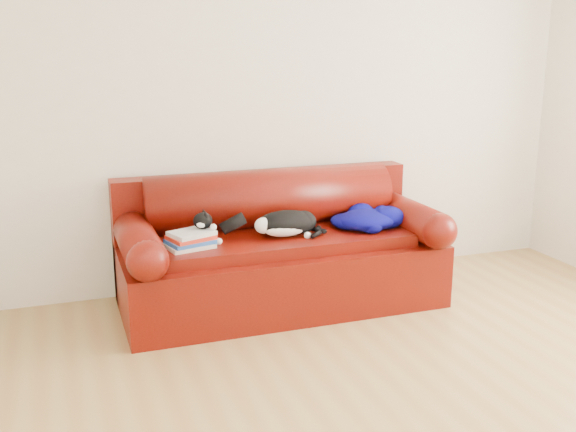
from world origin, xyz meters
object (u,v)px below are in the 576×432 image
(sofa_base, at_px, (281,270))
(blanket, at_px, (367,218))
(cat, at_px, (285,224))
(book_stack, at_px, (191,240))

(sofa_base, distance_m, blanket, 0.68)
(blanket, bearing_deg, sofa_base, 173.01)
(sofa_base, height_order, cat, cat)
(cat, bearing_deg, blanket, 3.25)
(sofa_base, xyz_separation_m, cat, (0.00, -0.09, 0.34))
(cat, bearing_deg, book_stack, -174.45)
(book_stack, xyz_separation_m, cat, (0.63, 0.04, 0.03))
(sofa_base, height_order, book_stack, book_stack)
(sofa_base, relative_size, blanket, 3.86)
(book_stack, distance_m, blanket, 1.22)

